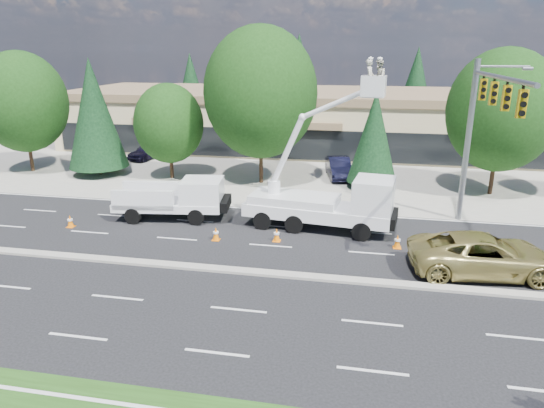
% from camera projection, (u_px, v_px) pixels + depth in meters
% --- Properties ---
extents(ground, '(140.00, 140.00, 0.00)m').
position_uv_depth(ground, '(257.00, 273.00, 21.45)').
color(ground, black).
rests_on(ground, ground).
extents(concrete_apron, '(140.00, 22.00, 0.01)m').
position_uv_depth(concrete_apron, '(309.00, 168.00, 40.15)').
color(concrete_apron, gray).
rests_on(concrete_apron, ground).
extents(road_median, '(120.00, 0.55, 0.12)m').
position_uv_depth(road_median, '(257.00, 272.00, 21.43)').
color(road_median, gray).
rests_on(road_median, ground).
extents(strip_mall, '(50.40, 15.40, 5.50)m').
position_uv_depth(strip_mall, '(321.00, 118.00, 48.61)').
color(strip_mall, '#C3B185').
rests_on(strip_mall, ground).
extents(tree_front_a, '(6.78, 6.78, 9.41)m').
position_uv_depth(tree_front_a, '(23.00, 102.00, 37.72)').
color(tree_front_a, '#332114').
rests_on(tree_front_a, ground).
extents(tree_front_b, '(4.52, 4.52, 8.90)m').
position_uv_depth(tree_front_b, '(94.00, 113.00, 36.88)').
color(tree_front_b, '#332114').
rests_on(tree_front_b, ground).
extents(tree_front_c, '(5.15, 5.15, 7.14)m').
position_uv_depth(tree_front_c, '(169.00, 124.00, 35.99)').
color(tree_front_c, '#332114').
rests_on(tree_front_c, ground).
extents(tree_front_d, '(8.03, 8.03, 11.14)m').
position_uv_depth(tree_front_d, '(261.00, 93.00, 34.01)').
color(tree_front_d, '#332114').
rests_on(tree_front_d, ground).
extents(tree_front_e, '(3.48, 3.48, 6.85)m').
position_uv_depth(tree_front_e, '(374.00, 137.00, 33.46)').
color(tree_front_e, '#332114').
rests_on(tree_front_e, ground).
extents(tree_front_f, '(6.96, 6.96, 9.66)m').
position_uv_depth(tree_front_f, '(502.00, 111.00, 31.42)').
color(tree_front_f, '#332114').
rests_on(tree_front_f, ground).
extents(tree_back_a, '(4.56, 4.56, 8.98)m').
position_uv_depth(tree_back_a, '(191.00, 86.00, 62.46)').
color(tree_back_a, '#332114').
rests_on(tree_back_a, ground).
extents(tree_back_b, '(5.70, 5.70, 11.24)m').
position_uv_depth(tree_back_b, '(299.00, 78.00, 59.59)').
color(tree_back_b, '#332114').
rests_on(tree_back_b, ground).
extents(tree_back_c, '(4.94, 4.94, 9.73)m').
position_uv_depth(tree_back_c, '(416.00, 86.00, 57.33)').
color(tree_back_c, '#332114').
rests_on(tree_back_c, ground).
extents(tree_back_d, '(4.79, 4.79, 9.44)m').
position_uv_depth(tree_back_d, '(524.00, 89.00, 55.23)').
color(tree_back_d, '#332114').
rests_on(tree_back_d, ground).
extents(signal_mast, '(2.76, 10.16, 9.00)m').
position_uv_depth(signal_mast, '(480.00, 120.00, 24.39)').
color(signal_mast, gray).
rests_on(signal_mast, ground).
extents(utility_pickup, '(6.44, 3.11, 2.37)m').
position_uv_depth(utility_pickup, '(177.00, 202.00, 28.11)').
color(utility_pickup, white).
rests_on(utility_pickup, ground).
extents(bucket_truck, '(8.36, 3.44, 9.12)m').
position_uv_depth(bucket_truck, '(333.00, 195.00, 26.03)').
color(bucket_truck, white).
rests_on(bucket_truck, ground).
extents(traffic_cone_a, '(0.40, 0.40, 0.70)m').
position_uv_depth(traffic_cone_a, '(70.00, 221.00, 26.94)').
color(traffic_cone_a, orange).
rests_on(traffic_cone_a, ground).
extents(traffic_cone_b, '(0.40, 0.40, 0.70)m').
position_uv_depth(traffic_cone_b, '(216.00, 234.00, 25.09)').
color(traffic_cone_b, orange).
rests_on(traffic_cone_b, ground).
extents(traffic_cone_c, '(0.40, 0.40, 0.70)m').
position_uv_depth(traffic_cone_c, '(277.00, 235.00, 24.95)').
color(traffic_cone_c, orange).
rests_on(traffic_cone_c, ground).
extents(traffic_cone_d, '(0.40, 0.40, 0.70)m').
position_uv_depth(traffic_cone_d, '(397.00, 241.00, 24.10)').
color(traffic_cone_d, orange).
rests_on(traffic_cone_d, ground).
extents(minivan, '(6.69, 3.61, 1.78)m').
position_uv_depth(minivan, '(484.00, 255.00, 21.20)').
color(minivan, tan).
rests_on(minivan, ground).
extents(parked_car_west, '(2.82, 4.48, 1.42)m').
position_uv_depth(parked_car_west, '(148.00, 151.00, 43.50)').
color(parked_car_west, black).
rests_on(parked_car_west, ground).
extents(parked_car_east, '(2.53, 4.89, 1.53)m').
position_uv_depth(parked_car_east, '(339.00, 168.00, 37.22)').
color(parked_car_east, black).
rests_on(parked_car_east, ground).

